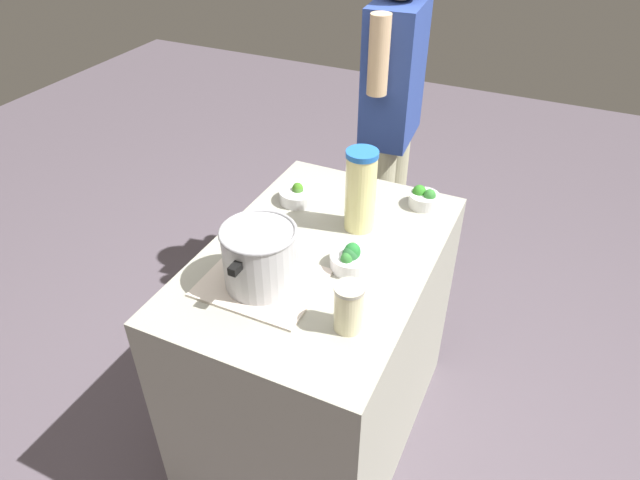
{
  "coord_description": "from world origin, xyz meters",
  "views": [
    {
      "loc": [
        -1.3,
        -0.61,
        2.0
      ],
      "look_at": [
        0.0,
        0.0,
        0.95
      ],
      "focal_mm": 31.65,
      "sensor_mm": 36.0,
      "label": 1
    }
  ],
  "objects_px": {
    "broccoli_bowl_front": "(298,195)",
    "broccoli_bowl_back": "(424,198)",
    "lemonade_pitcher": "(361,190)",
    "person_cook": "(390,130)",
    "mason_jar": "(349,307)",
    "broccoli_bowl_center": "(351,259)",
    "cooking_pot": "(260,256)"
  },
  "relations": [
    {
      "from": "broccoli_bowl_front",
      "to": "broccoli_bowl_center",
      "type": "relative_size",
      "value": 1.04
    },
    {
      "from": "cooking_pot",
      "to": "broccoli_bowl_back",
      "type": "xyz_separation_m",
      "value": [
        0.62,
        -0.31,
        -0.07
      ]
    },
    {
      "from": "lemonade_pitcher",
      "to": "person_cook",
      "type": "relative_size",
      "value": 0.17
    },
    {
      "from": "broccoli_bowl_front",
      "to": "broccoli_bowl_back",
      "type": "xyz_separation_m",
      "value": [
        0.16,
        -0.42,
        0.0
      ]
    },
    {
      "from": "broccoli_bowl_front",
      "to": "broccoli_bowl_center",
      "type": "distance_m",
      "value": 0.42
    },
    {
      "from": "lemonade_pitcher",
      "to": "broccoli_bowl_back",
      "type": "height_order",
      "value": "lemonade_pitcher"
    },
    {
      "from": "person_cook",
      "to": "mason_jar",
      "type": "bearing_deg",
      "value": -165.89
    },
    {
      "from": "broccoli_bowl_front",
      "to": "person_cook",
      "type": "distance_m",
      "value": 0.68
    },
    {
      "from": "broccoli_bowl_center",
      "to": "lemonade_pitcher",
      "type": "bearing_deg",
      "value": 15.35
    },
    {
      "from": "mason_jar",
      "to": "lemonade_pitcher",
      "type": "bearing_deg",
      "value": 18.42
    },
    {
      "from": "cooking_pot",
      "to": "broccoli_bowl_front",
      "type": "relative_size",
      "value": 2.15
    },
    {
      "from": "person_cook",
      "to": "lemonade_pitcher",
      "type": "bearing_deg",
      "value": -168.71
    },
    {
      "from": "cooking_pot",
      "to": "mason_jar",
      "type": "relative_size",
      "value": 2.03
    },
    {
      "from": "broccoli_bowl_back",
      "to": "person_cook",
      "type": "height_order",
      "value": "person_cook"
    },
    {
      "from": "lemonade_pitcher",
      "to": "person_cook",
      "type": "distance_m",
      "value": 0.75
    },
    {
      "from": "mason_jar",
      "to": "person_cook",
      "type": "xyz_separation_m",
      "value": [
        1.18,
        0.3,
        -0.05
      ]
    },
    {
      "from": "lemonade_pitcher",
      "to": "broccoli_bowl_front",
      "type": "bearing_deg",
      "value": 77.18
    },
    {
      "from": "cooking_pot",
      "to": "broccoli_bowl_back",
      "type": "relative_size",
      "value": 2.69
    },
    {
      "from": "lemonade_pitcher",
      "to": "broccoli_bowl_back",
      "type": "bearing_deg",
      "value": -35.34
    },
    {
      "from": "lemonade_pitcher",
      "to": "broccoli_bowl_back",
      "type": "relative_size",
      "value": 2.63
    },
    {
      "from": "broccoli_bowl_center",
      "to": "person_cook",
      "type": "distance_m",
      "value": 0.96
    },
    {
      "from": "cooking_pot",
      "to": "broccoli_bowl_front",
      "type": "bearing_deg",
      "value": 13.8
    },
    {
      "from": "broccoli_bowl_back",
      "to": "person_cook",
      "type": "distance_m",
      "value": 0.59
    },
    {
      "from": "broccoli_bowl_back",
      "to": "lemonade_pitcher",
      "type": "bearing_deg",
      "value": 144.66
    },
    {
      "from": "mason_jar",
      "to": "person_cook",
      "type": "height_order",
      "value": "person_cook"
    },
    {
      "from": "cooking_pot",
      "to": "mason_jar",
      "type": "distance_m",
      "value": 0.31
    },
    {
      "from": "lemonade_pitcher",
      "to": "mason_jar",
      "type": "distance_m",
      "value": 0.49
    },
    {
      "from": "cooking_pot",
      "to": "broccoli_bowl_front",
      "type": "xyz_separation_m",
      "value": [
        0.46,
        0.11,
        -0.08
      ]
    },
    {
      "from": "broccoli_bowl_front",
      "to": "broccoli_bowl_back",
      "type": "height_order",
      "value": "broccoli_bowl_back"
    },
    {
      "from": "broccoli_bowl_front",
      "to": "lemonade_pitcher",
      "type": "bearing_deg",
      "value": -102.82
    },
    {
      "from": "broccoli_bowl_front",
      "to": "broccoli_bowl_center",
      "type": "bearing_deg",
      "value": -130.63
    },
    {
      "from": "broccoli_bowl_center",
      "to": "broccoli_bowl_back",
      "type": "bearing_deg",
      "value": -12.69
    }
  ]
}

